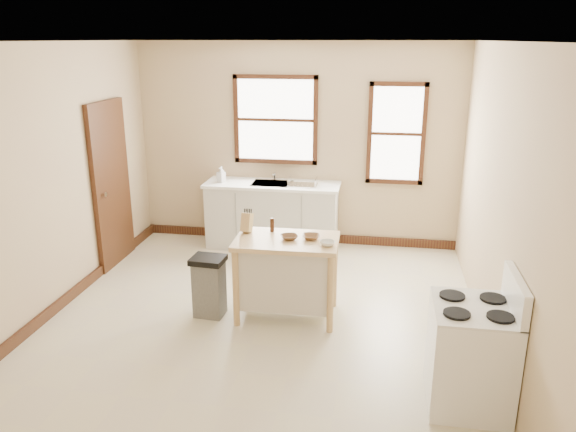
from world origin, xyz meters
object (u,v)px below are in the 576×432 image
Objects in this scene: soap_bottle_a at (222,174)px; dish_rack at (303,182)px; gas_stove at (472,340)px; bowl_c at (327,243)px; bowl_b at (311,237)px; kitchen_island at (287,278)px; pepper_grinder at (272,225)px; knife_block at (247,223)px; bowl_a at (289,237)px; soap_bottle_b at (221,175)px; trash_bin at (209,286)px.

soap_bottle_a is 1.14m from dish_rack.
dish_rack is 3.70m from gas_stove.
bowl_c is (0.54, -2.10, -0.08)m from dish_rack.
bowl_b is 0.25m from bowl_c.
kitchen_island is 0.58m from pepper_grinder.
bowl_a is (0.48, -0.14, -0.08)m from knife_block.
kitchen_island is 5.29× the size of knife_block.
soap_bottle_b reaches higher than bowl_b.
knife_block reaches higher than trash_bin.
pepper_grinder reaches higher than kitchen_island.
bowl_a is 1.16× the size of bowl_c.
knife_block reaches higher than pepper_grinder.
knife_block is (0.80, -1.87, -0.06)m from soap_bottle_a.
soap_bottle_a reaches higher than gas_stove.
knife_block is (-0.34, -1.84, -0.00)m from dish_rack.
soap_bottle_a is 0.33× the size of trash_bin.
bowl_b is (0.70, -0.10, -0.08)m from knife_block.
bowl_b is 0.16× the size of gas_stove.
kitchen_island is at bearing -46.53° from pepper_grinder.
dish_rack is at bearing 90.47° from knife_block.
soap_bottle_b reaches higher than dish_rack.
bowl_b reaches higher than trash_bin.
pepper_grinder is 0.83× the size of bowl_b.
bowl_c is (1.68, -2.11, -0.14)m from soap_bottle_b.
soap_bottle_a is at bearing 124.11° from knife_block.
bowl_a is at bearing -5.54° from knife_block.
soap_bottle_b is at bearing -98.42° from soap_bottle_a.
trash_bin is (-0.84, -0.12, -0.56)m from bowl_a.
trash_bin is (-0.81, -0.12, -0.10)m from kitchen_island.
bowl_a reaches higher than kitchen_island.
bowl_a is at bearing 143.35° from gas_stove.
gas_stove reaches higher than knife_block.
soap_bottle_b reaches higher than kitchen_island.
soap_bottle_a reaches higher than soap_bottle_b.
gas_stove is at bearing -37.44° from kitchen_island.
gas_stove is (2.13, -1.37, -0.41)m from knife_block.
soap_bottle_b reaches higher than trash_bin.
bowl_b is at bearing 8.27° from kitchen_island.
bowl_a is 0.42m from bowl_c.
soap_bottle_b is 2.08m from pepper_grinder.
soap_bottle_b is 2.70m from bowl_c.
soap_bottle_b is 2.26m from trash_bin.
gas_stove is (1.87, -1.43, -0.38)m from pepper_grinder.
gas_stove is at bearing -26.17° from soap_bottle_b.
bowl_c is at bearing -16.94° from bowl_a.
bowl_a is at bearing -35.73° from soap_bottle_b.
bowl_a is at bearing -54.68° from soap_bottle_a.
pepper_grinder is at bearing 152.30° from bowl_c.
soap_bottle_b is at bearing 121.12° from kitchen_island.
bowl_b reaches higher than kitchen_island.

